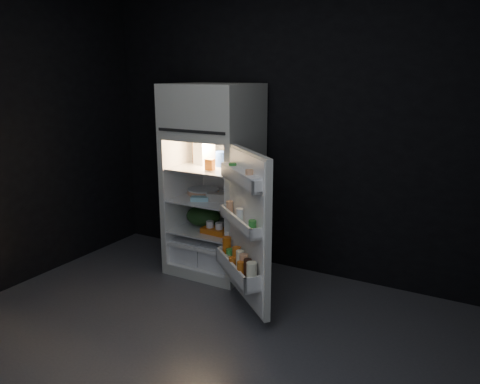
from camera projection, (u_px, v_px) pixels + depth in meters
The scene contains 17 objects.
floor at pixel (191, 352), 3.23m from camera, with size 4.00×3.40×0.00m, color #45454A.
wall_back at pixel (293, 131), 4.33m from camera, with size 4.00×0.00×2.70m, color black.
refrigerator at pixel (215, 173), 4.40m from camera, with size 0.76×0.71×1.78m.
fridge_door at pixel (245, 231), 3.62m from camera, with size 0.67×0.61×1.22m.
milk_jug at pixel (204, 152), 4.42m from camera, with size 0.15×0.15×0.24m, color white.
mayo_jar at pixel (222, 159), 4.34m from camera, with size 0.12×0.12×0.14m, color #2044B1.
jam_jar at pixel (236, 161), 4.26m from camera, with size 0.10×0.10×0.13m, color black.
amber_bottle at pixel (196, 152), 4.48m from camera, with size 0.07×0.07×0.22m, color #AA581B.
small_carton at pixel (210, 165), 4.18m from camera, with size 0.08×0.06×0.10m, color #C15F16.
egg_carton at pixel (221, 197), 4.31m from camera, with size 0.27×0.10×0.07m, color #9A958C.
pie at pixel (203, 192), 4.56m from camera, with size 0.31×0.31×0.04m, color tan.
flat_package at pixel (200, 199), 4.31m from camera, with size 0.16×0.08×0.04m, color #8AC4D5.
wrapped_pkg at pixel (235, 194), 4.46m from camera, with size 0.12×0.10×0.05m, color #EBE8C0.
produce_bag at pixel (203, 216), 4.54m from camera, with size 0.34×0.29×0.20m, color #193815.
yogurt_tray at pixel (215, 231), 4.33m from camera, with size 0.26×0.14×0.05m, color #C35910.
small_can_red at pixel (237, 222), 4.52m from camera, with size 0.07×0.07×0.09m, color #C35910.
small_can_silver at pixel (242, 225), 4.45m from camera, with size 0.07×0.07×0.09m, color silver.
Camera 1 is at (1.68, -2.32, 1.88)m, focal length 35.00 mm.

